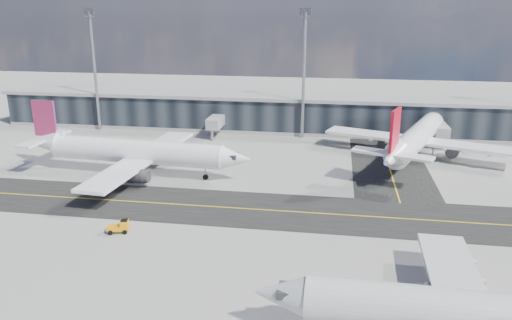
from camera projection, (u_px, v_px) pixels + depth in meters
The scene contains 9 objects.
ground at pixel (277, 222), 70.66m from camera, with size 300.00×300.00×0.00m, color gray.
taxiway_lanes at pixel (309, 196), 80.18m from camera, with size 180.00×63.00×0.03m.
terminal_concourse at pixel (305, 114), 121.25m from camera, with size 152.00×19.80×8.80m.
floodlight_masts at pixel (304, 70), 111.32m from camera, with size 102.50×0.70×28.90m.
airliner_af at pixel (134, 152), 89.61m from camera, with size 43.08×36.74×12.76m.
airliner_redtail at pixel (417, 137), 98.67m from camera, with size 37.51×43.40×13.28m.
airliner_near at pixel (493, 317), 42.24m from camera, with size 41.01×34.91×12.17m.
baggage_tug at pixel (120, 226), 67.06m from camera, with size 3.08×2.03×1.78m.
service_van at pixel (398, 148), 104.79m from camera, with size 2.41×5.22×1.45m, color white.
Camera 1 is at (7.38, -64.56, 29.25)m, focal length 35.00 mm.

